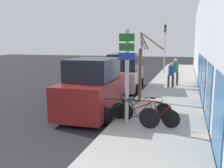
% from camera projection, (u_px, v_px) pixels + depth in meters
% --- Properties ---
extents(ground_plane, '(80.00, 80.00, 0.00)m').
position_uv_depth(ground_plane, '(127.00, 91.00, 15.33)').
color(ground_plane, black).
extents(sidewalk_curb, '(3.20, 32.00, 0.15)m').
position_uv_depth(sidewalk_curb, '(173.00, 85.00, 17.22)').
color(sidewalk_curb, '#9E9B93').
rests_on(sidewalk_curb, ground).
extents(building_facade, '(0.23, 32.00, 6.50)m').
position_uv_depth(building_facade, '(203.00, 38.00, 16.14)').
color(building_facade, '#B2B7C1').
rests_on(building_facade, ground).
extents(signpost, '(0.57, 0.15, 3.21)m').
position_uv_depth(signpost, '(127.00, 75.00, 8.19)').
color(signpost, '#939399').
rests_on(signpost, sidewalk_curb).
extents(bicycle_0, '(2.48, 0.44, 0.94)m').
position_uv_depth(bicycle_0, '(123.00, 114.00, 8.40)').
color(bicycle_0, black).
rests_on(bicycle_0, sidewalk_curb).
extents(bicycle_1, '(2.23, 0.69, 0.85)m').
position_uv_depth(bicycle_1, '(147.00, 113.00, 8.59)').
color(bicycle_1, black).
rests_on(bicycle_1, sidewalk_curb).
extents(bicycle_2, '(2.18, 0.66, 0.83)m').
position_uv_depth(bicycle_2, '(141.00, 109.00, 9.11)').
color(bicycle_2, black).
rests_on(bicycle_2, sidewalk_curb).
extents(parked_car_0, '(2.17, 4.63, 2.30)m').
position_uv_depth(parked_car_0, '(95.00, 89.00, 10.36)').
color(parked_car_0, maroon).
rests_on(parked_car_0, ground).
extents(parked_car_1, '(2.30, 4.48, 2.26)m').
position_uv_depth(parked_car_1, '(124.00, 74.00, 15.57)').
color(parked_car_1, gray).
rests_on(parked_car_1, ground).
extents(pedestrian_near, '(0.41, 0.35, 1.58)m').
position_uv_depth(pedestrian_near, '(171.00, 73.00, 15.50)').
color(pedestrian_near, '#333338').
rests_on(pedestrian_near, sidewalk_curb).
extents(pedestrian_far, '(0.45, 0.39, 1.76)m').
position_uv_depth(pedestrian_far, '(175.00, 70.00, 16.41)').
color(pedestrian_far, '#4C3D2D').
rests_on(pedestrian_far, sidewalk_curb).
extents(street_tree, '(1.24, 0.79, 3.28)m').
position_uv_depth(street_tree, '(141.00, 68.00, 11.88)').
color(street_tree, brown).
rests_on(street_tree, sidewalk_curb).
extents(traffic_light, '(0.20, 0.30, 4.50)m').
position_uv_depth(traffic_light, '(165.00, 42.00, 22.73)').
color(traffic_light, '#939399').
rests_on(traffic_light, sidewalk_curb).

